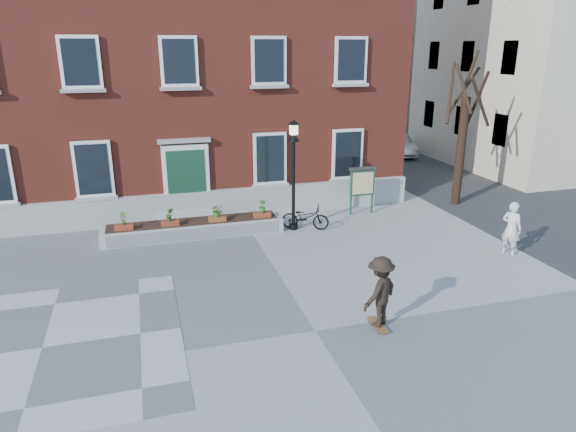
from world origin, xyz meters
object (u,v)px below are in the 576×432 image
object	(u,v)px
notice_board	(362,183)
skateboarder	(380,292)
parked_car	(397,145)
lamp_post	(294,160)
bystander	(511,228)
bicycle	(305,217)

from	to	relation	value
notice_board	skateboarder	size ratio (longest dim) A/B	1.05
notice_board	skateboarder	distance (m)	8.68
notice_board	skateboarder	world-z (taller)	notice_board
parked_car	lamp_post	bearing A→B (deg)	-124.32
bystander	skateboarder	bearing A→B (deg)	92.38
parked_car	notice_board	size ratio (longest dim) A/B	2.03
bicycle	lamp_post	size ratio (longest dim) A/B	0.44
bicycle	bystander	xyz separation A→B (m)	(5.47, -4.06, 0.42)
notice_board	skateboarder	bearing A→B (deg)	-111.25
lamp_post	skateboarder	xyz separation A→B (m)	(-0.05, -7.11, -1.62)
skateboarder	notice_board	bearing A→B (deg)	68.75
parked_car	lamp_post	xyz separation A→B (m)	(-9.86, -10.99, 1.91)
bystander	notice_board	distance (m)	5.88
bystander	lamp_post	bearing A→B (deg)	30.74
parked_car	bystander	distance (m)	15.69
parked_car	bystander	size ratio (longest dim) A/B	2.18
bystander	lamp_post	world-z (taller)	lamp_post
parked_car	notice_board	world-z (taller)	notice_board
bystander	notice_board	size ratio (longest dim) A/B	0.93
bystander	lamp_post	size ratio (longest dim) A/B	0.44
bicycle	notice_board	world-z (taller)	notice_board
bystander	skateboarder	xyz separation A→B (m)	(-5.93, -2.92, 0.05)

